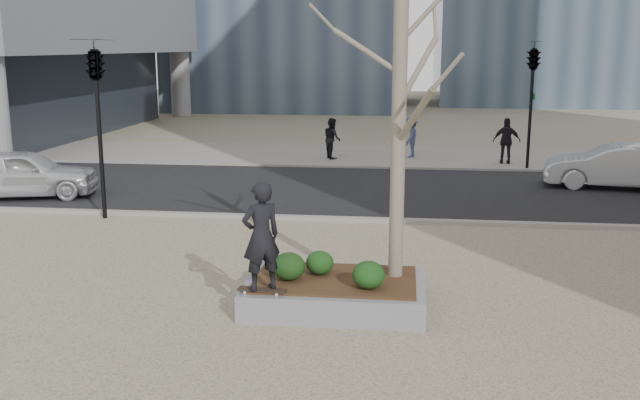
# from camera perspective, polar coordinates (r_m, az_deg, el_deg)

# --- Properties ---
(ground) EXTENTS (120.00, 120.00, 0.00)m
(ground) POSITION_cam_1_polar(r_m,az_deg,el_deg) (12.37, -3.44, -8.25)
(ground) COLOR tan
(ground) RESTS_ON ground
(street) EXTENTS (60.00, 8.00, 0.02)m
(street) POSITION_cam_1_polar(r_m,az_deg,el_deg) (21.93, 1.19, 0.87)
(street) COLOR black
(street) RESTS_ON ground
(far_sidewalk) EXTENTS (60.00, 6.00, 0.02)m
(far_sidewalk) POSITION_cam_1_polar(r_m,az_deg,el_deg) (28.80, 2.57, 3.59)
(far_sidewalk) COLOR gray
(far_sidewalk) RESTS_ON ground
(planter) EXTENTS (3.00, 2.00, 0.45)m
(planter) POSITION_cam_1_polar(r_m,az_deg,el_deg) (12.17, 1.23, -7.46)
(planter) COLOR gray
(planter) RESTS_ON ground
(planter_mulch) EXTENTS (2.70, 1.70, 0.04)m
(planter_mulch) POSITION_cam_1_polar(r_m,az_deg,el_deg) (12.09, 1.23, -6.37)
(planter_mulch) COLOR #382314
(planter_mulch) RESTS_ON planter
(sycamore_tree) EXTENTS (2.80, 2.80, 6.60)m
(sycamore_tree) POSITION_cam_1_polar(r_m,az_deg,el_deg) (11.72, 6.40, 9.54)
(sycamore_tree) COLOR gray
(sycamore_tree) RESTS_ON planter_mulch
(shrub_left) EXTENTS (0.55, 0.55, 0.47)m
(shrub_left) POSITION_cam_1_polar(r_m,az_deg,el_deg) (11.95, -2.52, -5.32)
(shrub_left) COLOR #113410
(shrub_left) RESTS_ON planter_mulch
(shrub_middle) EXTENTS (0.48, 0.48, 0.41)m
(shrub_middle) POSITION_cam_1_polar(r_m,az_deg,el_deg) (12.23, -0.02, -5.04)
(shrub_middle) COLOR #183711
(shrub_middle) RESTS_ON planter_mulch
(shrub_right) EXTENTS (0.53, 0.53, 0.45)m
(shrub_right) POSITION_cam_1_polar(r_m,az_deg,el_deg) (11.56, 3.91, -6.00)
(shrub_right) COLOR black
(shrub_right) RESTS_ON planter_mulch
(skateboard) EXTENTS (0.79, 0.26, 0.08)m
(skateboard) POSITION_cam_1_polar(r_m,az_deg,el_deg) (11.51, -4.66, -7.29)
(skateboard) COLOR black
(skateboard) RESTS_ON planter
(skateboarder) EXTENTS (0.76, 0.71, 1.75)m
(skateboarder) POSITION_cam_1_polar(r_m,az_deg,el_deg) (11.24, -4.74, -2.91)
(skateboarder) COLOR black
(skateboarder) RESTS_ON skateboard
(police_car) EXTENTS (4.43, 2.66, 1.41)m
(police_car) POSITION_cam_1_polar(r_m,az_deg,el_deg) (22.34, -22.64, 2.00)
(police_car) COLOR silver
(police_car) RESTS_ON street
(car_silver) EXTENTS (4.30, 2.06, 1.36)m
(car_silver) POSITION_cam_1_polar(r_m,az_deg,el_deg) (23.74, 22.48, 2.50)
(car_silver) COLOR #A9ADB1
(car_silver) RESTS_ON street
(pedestrian_a) EXTENTS (0.86, 0.95, 1.58)m
(pedestrian_a) POSITION_cam_1_polar(r_m,az_deg,el_deg) (27.84, 0.98, 4.96)
(pedestrian_a) COLOR black
(pedestrian_a) RESTS_ON far_sidewalk
(pedestrian_b) EXTENTS (0.84, 1.16, 1.61)m
(pedestrian_b) POSITION_cam_1_polar(r_m,az_deg,el_deg) (28.36, 7.29, 5.03)
(pedestrian_b) COLOR #394567
(pedestrian_b) RESTS_ON far_sidewalk
(pedestrian_c) EXTENTS (1.02, 0.48, 1.70)m
(pedestrian_c) POSITION_cam_1_polar(r_m,az_deg,el_deg) (27.45, 14.71, 4.59)
(pedestrian_c) COLOR black
(pedestrian_c) RESTS_ON far_sidewalk
(traffic_light_near) EXTENTS (0.60, 2.48, 4.50)m
(traffic_light_near) POSITION_cam_1_polar(r_m,az_deg,el_deg) (18.74, -17.23, 5.32)
(traffic_light_near) COLOR black
(traffic_light_near) RESTS_ON ground
(traffic_light_far) EXTENTS (0.60, 2.48, 4.50)m
(traffic_light_far) POSITION_cam_1_polar(r_m,az_deg,el_deg) (26.45, 16.51, 7.22)
(traffic_light_far) COLOR black
(traffic_light_far) RESTS_ON ground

